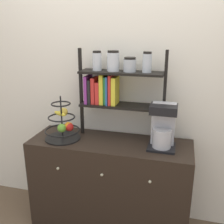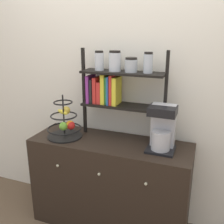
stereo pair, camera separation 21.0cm
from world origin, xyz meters
TOP-DOWN VIEW (x-y plane):
  - wall_back at (0.00, 0.50)m, footprint 7.00×0.05m
  - sideboard at (0.00, 0.23)m, footprint 1.35×0.47m
  - coffee_maker at (0.43, 0.24)m, footprint 0.21×0.21m
  - fruit_stand at (-0.40, 0.19)m, footprint 0.30×0.30m
  - shelf_hutch at (-0.01, 0.35)m, footprint 0.73×0.20m

SIDE VIEW (x-z plane):
  - sideboard at x=0.00m, z-range 0.00..0.81m
  - fruit_stand at x=-0.40m, z-range 0.74..1.12m
  - coffee_maker at x=0.43m, z-range 0.81..1.16m
  - shelf_hutch at x=-0.01m, z-range 0.91..1.65m
  - wall_back at x=0.00m, z-range 0.00..2.60m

